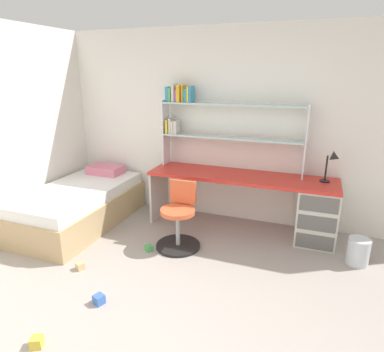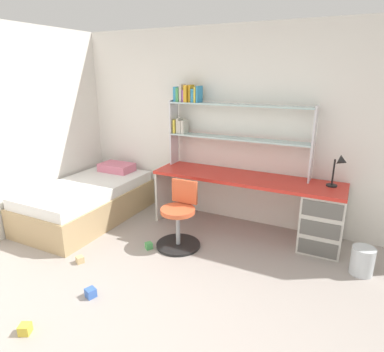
{
  "view_description": "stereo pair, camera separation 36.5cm",
  "coord_description": "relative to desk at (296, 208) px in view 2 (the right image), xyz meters",
  "views": [
    {
      "loc": [
        1.0,
        -1.57,
        1.97
      ],
      "look_at": [
        -0.22,
        1.7,
        0.88
      ],
      "focal_mm": 31.03,
      "sensor_mm": 36.0,
      "label": 1
    },
    {
      "loc": [
        1.34,
        -1.42,
        1.97
      ],
      "look_at": [
        -0.22,
        1.7,
        0.88
      ],
      "focal_mm": 31.03,
      "sensor_mm": 36.0,
      "label": 2
    }
  ],
  "objects": [
    {
      "name": "room_shell",
      "position": [
        -2.1,
        -1.09,
        0.84
      ],
      "size": [
        5.78,
        6.4,
        2.54
      ],
      "color": "white",
      "rests_on": "ground_plane"
    },
    {
      "name": "desk",
      "position": [
        0.0,
        0.0,
        0.0
      ],
      "size": [
        2.34,
        0.59,
        0.73
      ],
      "color": "red",
      "rests_on": "ground_plane"
    },
    {
      "name": "bookshelf_hutch",
      "position": [
        -1.08,
        0.18,
        0.97
      ],
      "size": [
        1.86,
        0.22,
        1.09
      ],
      "color": "silver",
      "rests_on": "desk"
    },
    {
      "name": "desk_lamp",
      "position": [
        0.41,
        0.06,
        0.56
      ],
      "size": [
        0.2,
        0.17,
        0.38
      ],
      "color": "black",
      "rests_on": "desk"
    },
    {
      "name": "swivel_chair",
      "position": [
        -1.2,
        -0.7,
        -0.13
      ],
      "size": [
        0.52,
        0.52,
        0.77
      ],
      "color": "black",
      "rests_on": "ground_plane"
    },
    {
      "name": "bed_platform",
      "position": [
        -2.69,
        -0.6,
        -0.17
      ],
      "size": [
        1.01,
        1.83,
        0.64
      ],
      "color": "tan",
      "rests_on": "ground_plane"
    },
    {
      "name": "waste_bin",
      "position": [
        0.75,
        -0.39,
        -0.28
      ],
      "size": [
        0.23,
        0.23,
        0.29
      ],
      "primitive_type": "cylinder",
      "color": "silver",
      "rests_on": "ground_plane"
    },
    {
      "name": "toy_block_yellow_0",
      "position": [
        -1.61,
        -2.49,
        -0.39
      ],
      "size": [
        0.11,
        0.11,
        0.08
      ],
      "primitive_type": "cube",
      "rotation": [
        0.0,
        0.0,
        2.03
      ],
      "color": "gold",
      "rests_on": "ground_plane"
    },
    {
      "name": "toy_block_natural_1",
      "position": [
        -1.97,
        -1.53,
        -0.39
      ],
      "size": [
        0.1,
        0.1,
        0.07
      ],
      "primitive_type": "cube",
      "rotation": [
        0.0,
        0.0,
        2.69
      ],
      "color": "tan",
      "rests_on": "ground_plane"
    },
    {
      "name": "toy_block_green_2",
      "position": [
        -1.47,
        -0.94,
        -0.39
      ],
      "size": [
        0.1,
        0.1,
        0.07
      ],
      "primitive_type": "cube",
      "rotation": [
        0.0,
        0.0,
        0.96
      ],
      "color": "#479E51",
      "rests_on": "ground_plane"
    },
    {
      "name": "toy_block_blue_3",
      "position": [
        -1.47,
        -1.91,
        -0.39
      ],
      "size": [
        0.11,
        0.11,
        0.08
      ],
      "primitive_type": "cube",
      "rotation": [
        0.0,
        0.0,
        1.23
      ],
      "color": "#3860B7",
      "rests_on": "ground_plane"
    }
  ]
}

